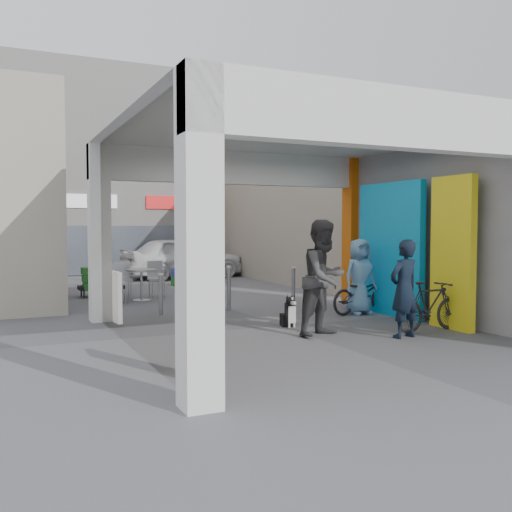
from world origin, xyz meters
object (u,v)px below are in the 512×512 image
produce_stand (101,285)px  border_collie (289,314)px  cafe_set (134,286)px  man_elderly (360,277)px  man_crates (205,260)px  bicycle_rear (430,306)px  white_van (183,257)px  man_back_turned (324,278)px  bicycle_front (362,293)px  man_with_dog (404,289)px

produce_stand → border_collie: size_ratio=1.96×
cafe_set → man_elderly: bearing=-49.2°
man_elderly → border_collie: bearing=-166.5°
man_crates → bicycle_rear: man_crates is taller
border_collie → man_crates: size_ratio=0.38×
cafe_set → border_collie: 5.45m
bicycle_rear → white_van: size_ratio=0.34×
man_back_turned → white_van: man_back_turned is taller
cafe_set → bicycle_front: size_ratio=0.95×
produce_stand → border_collie: (2.40, -6.19, -0.07)m
border_collie → white_van: (1.24, 10.56, 0.52)m
produce_stand → white_van: (3.64, 4.37, 0.45)m
man_with_dog → man_crates: bearing=-99.3°
man_with_dog → man_elderly: man_with_dog is taller
man_with_dog → man_crates: size_ratio=1.03×
man_with_dog → bicycle_rear: bearing=-171.6°
bicycle_front → bicycle_rear: 2.25m
cafe_set → border_collie: (1.76, -5.16, -0.10)m
man_with_dog → bicycle_rear: 0.92m
man_with_dog → man_elderly: 2.60m
border_collie → man_crates: 8.06m
man_with_dog → man_crates: 9.72m
cafe_set → bicycle_rear: (3.81, -6.66, 0.11)m
man_with_dog → white_van: (-0.02, 12.32, -0.07)m
border_collie → bicycle_front: bicycle_front is taller
border_collie → man_elderly: man_elderly is taller
cafe_set → bicycle_rear: bearing=-60.2°
cafe_set → man_back_turned: 6.50m
cafe_set → man_crates: 4.08m
cafe_set → man_back_turned: bearing=-72.9°
produce_stand → man_back_turned: 7.68m
border_collie → bicycle_front: size_ratio=0.36×
produce_stand → man_elderly: bearing=-51.2°
bicycle_front → white_van: white_van is taller
man_crates → bicycle_front: 7.29m
cafe_set → produce_stand: cafe_set is taller
cafe_set → white_van: size_ratio=0.36×
bicycle_rear → cafe_set: bearing=27.5°
man_with_dog → bicycle_front: bearing=-120.2°
man_back_turned → bicycle_rear: 2.05m
produce_stand → white_van: size_ratio=0.27×
man_back_turned → man_crates: man_back_turned is taller
man_back_turned → man_elderly: man_back_turned is taller
cafe_set → bicycle_rear: 7.68m
produce_stand → bicycle_front: 7.12m
produce_stand → bicycle_rear: 8.89m
border_collie → man_elderly: (2.09, 0.71, 0.57)m
man_elderly → bicycle_rear: (-0.03, -2.21, -0.35)m
man_crates → man_with_dog: bearing=95.0°
man_back_turned → cafe_set: bearing=87.6°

